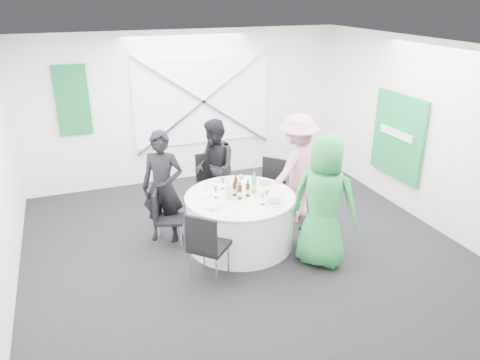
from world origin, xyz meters
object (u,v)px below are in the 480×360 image
object	(u,v)px
chair_front_right	(319,219)
person_woman_pink	(297,169)
person_woman_green	(324,202)
green_water_bottle	(254,185)
chair_back_right	(271,183)
banquet_table	(240,220)
clear_water_bottle	(228,192)
chair_back	(211,178)
chair_back_left	(164,214)
person_man_back	(215,167)
person_man_back_left	(163,187)
chair_front_left	(206,243)

from	to	relation	value
chair_front_right	person_woman_pink	size ratio (longest dim) A/B	0.48
person_woman_green	green_water_bottle	distance (m)	1.08
green_water_bottle	person_woman_green	bearing A→B (deg)	-55.37
chair_back_right	chair_front_right	world-z (taller)	chair_back_right
banquet_table	chair_front_right	distance (m)	1.12
person_woman_green	clear_water_bottle	world-z (taller)	person_woman_green
chair_back	chair_back_left	world-z (taller)	chair_back
chair_front_right	chair_back_right	bearing A→B (deg)	-143.04
green_water_bottle	clear_water_bottle	xyz separation A→B (m)	(-0.42, -0.09, -0.02)
chair_back_left	person_man_back	world-z (taller)	person_man_back
person_woman_green	chair_back_right	bearing A→B (deg)	-43.44
chair_back_right	person_man_back_left	xyz separation A→B (m)	(-1.79, -0.20, 0.28)
chair_back_right	person_woman_green	xyz separation A→B (m)	(0.03, -1.58, 0.35)
chair_back	person_woman_pink	size ratio (longest dim) A/B	0.56
person_woman_green	chair_back_left	bearing A→B (deg)	12.76
clear_water_bottle	chair_front_right	bearing A→B (deg)	-23.59
chair_front_left	person_woman_green	xyz separation A→B (m)	(1.58, -0.09, 0.33)
person_man_back	person_woman_green	bearing A→B (deg)	22.76
chair_back_left	green_water_bottle	world-z (taller)	green_water_bottle
chair_front_right	person_man_back_left	size ratio (longest dim) A/B	0.50
person_woman_green	clear_water_bottle	bearing A→B (deg)	7.70
chair_back_left	person_woman_pink	bearing A→B (deg)	-69.41
person_man_back_left	person_woman_pink	bearing A→B (deg)	25.16
chair_back_left	chair_front_right	bearing A→B (deg)	-95.89
chair_front_left	banquet_table	bearing A→B (deg)	-90.00
person_woman_pink	chair_front_right	bearing A→B (deg)	60.80
person_woman_pink	person_woman_green	world-z (taller)	person_woman_green
green_water_bottle	person_man_back	bearing A→B (deg)	102.13
chair_back_left	clear_water_bottle	size ratio (longest dim) A/B	3.14
person_woman_pink	person_woman_green	size ratio (longest dim) A/B	0.96
chair_back_right	person_woman_green	bearing A→B (deg)	-40.68
person_man_back	person_woman_pink	xyz separation A→B (m)	(1.12, -0.71, 0.08)
chair_back_left	person_man_back	size ratio (longest dim) A/B	0.54
chair_back	chair_front_left	size ratio (longest dim) A/B	1.01
person_woman_pink	banquet_table	bearing A→B (deg)	-0.00
clear_water_bottle	person_man_back_left	bearing A→B (deg)	143.96
chair_front_right	person_man_back	size ratio (longest dim) A/B	0.53
chair_back	chair_front_right	xyz separation A→B (m)	(1.02, -1.77, -0.09)
chair_back_right	person_woman_pink	distance (m)	0.53
clear_water_bottle	green_water_bottle	bearing A→B (deg)	12.05
chair_back_right	chair_front_right	xyz separation A→B (m)	(0.15, -1.28, -0.06)
chair_front_left	person_woman_pink	bearing A→B (deg)	-103.33
banquet_table	clear_water_bottle	xyz separation A→B (m)	(-0.19, -0.05, 0.48)
chair_back	person_man_back_left	bearing A→B (deg)	-145.92
person_man_back	clear_water_bottle	distance (m)	1.20
chair_back_left	person_man_back	distance (m)	1.32
chair_back_left	person_woman_pink	size ratio (longest dim) A/B	0.49
banquet_table	person_man_back	xyz separation A→B (m)	(-0.01, 1.13, 0.41)
chair_front_right	person_man_back_left	world-z (taller)	person_man_back_left
chair_front_right	green_water_bottle	bearing A→B (deg)	-98.74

